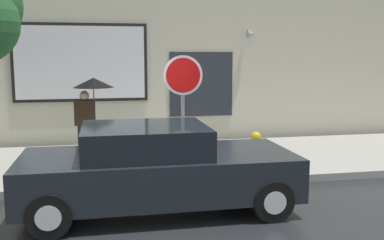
{
  "coord_description": "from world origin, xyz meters",
  "views": [
    {
      "loc": [
        -0.52,
        -7.01,
        2.49
      ],
      "look_at": [
        1.24,
        1.8,
        1.2
      ],
      "focal_mm": 41.83,
      "sensor_mm": 36.0,
      "label": 1
    }
  ],
  "objects_px": {
    "parked_car": "(156,168)",
    "pedestrian_with_umbrella": "(90,96)",
    "fire_hydrant": "(256,148)",
    "stop_sign": "(183,92)"
  },
  "relations": [
    {
      "from": "fire_hydrant",
      "to": "stop_sign",
      "type": "height_order",
      "value": "stop_sign"
    },
    {
      "from": "parked_car",
      "to": "fire_hydrant",
      "type": "xyz_separation_m",
      "value": [
        2.44,
        2.13,
        -0.2
      ]
    },
    {
      "from": "stop_sign",
      "to": "pedestrian_with_umbrella",
      "type": "bearing_deg",
      "value": 134.06
    },
    {
      "from": "pedestrian_with_umbrella",
      "to": "stop_sign",
      "type": "distance_m",
      "value": 2.57
    },
    {
      "from": "fire_hydrant",
      "to": "stop_sign",
      "type": "xyz_separation_m",
      "value": [
        -1.74,
        -0.72,
        1.32
      ]
    },
    {
      "from": "parked_car",
      "to": "stop_sign",
      "type": "bearing_deg",
      "value": 63.62
    },
    {
      "from": "fire_hydrant",
      "to": "stop_sign",
      "type": "distance_m",
      "value": 2.3
    },
    {
      "from": "stop_sign",
      "to": "fire_hydrant",
      "type": "bearing_deg",
      "value": 22.36
    },
    {
      "from": "parked_car",
      "to": "pedestrian_with_umbrella",
      "type": "distance_m",
      "value": 3.55
    },
    {
      "from": "fire_hydrant",
      "to": "pedestrian_with_umbrella",
      "type": "distance_m",
      "value": 3.86
    }
  ]
}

